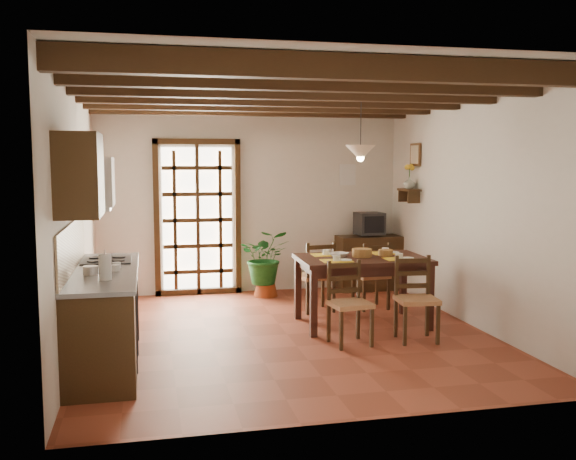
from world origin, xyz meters
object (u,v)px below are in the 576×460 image
object	(u,v)px
sideboard	(369,263)
pendant_lamp	(361,151)
chair_near_left	(349,319)
chair_far_left	(316,289)
potted_plant	(266,257)
chair_far_right	(371,288)
kitchen_counter	(105,315)
dining_table	(362,266)
chair_near_right	(416,315)
crt_tv	(369,223)

from	to	relation	value
sideboard	pendant_lamp	bearing A→B (deg)	-113.69
chair_near_left	pendant_lamp	xyz separation A→B (m)	(0.40, 0.87, 1.80)
chair_far_left	potted_plant	size ratio (longest dim) A/B	0.45
chair_far_left	chair_far_right	size ratio (longest dim) A/B	1.03
kitchen_counter	sideboard	xyz separation A→B (m)	(3.73, 2.83, -0.06)
kitchen_counter	dining_table	xyz separation A→B (m)	(2.92, 0.84, 0.24)
kitchen_counter	chair_near_right	world-z (taller)	kitchen_counter
chair_near_left	chair_far_right	bearing A→B (deg)	55.64
kitchen_counter	crt_tv	world-z (taller)	kitchen_counter
potted_plant	pendant_lamp	bearing A→B (deg)	-64.52
chair_near_left	crt_tv	xyz separation A→B (m)	(1.20, 2.75, 0.74)
chair_far_left	pendant_lamp	xyz separation A→B (m)	(0.36, -0.68, 1.79)
chair_near_left	chair_far_right	distance (m)	1.73
chair_far_left	chair_far_right	xyz separation A→B (m)	(0.76, -0.02, -0.01)
chair_far_right	chair_near_left	bearing A→B (deg)	55.77
pendant_lamp	chair_near_right	bearing A→B (deg)	-67.83
dining_table	crt_tv	bearing A→B (deg)	69.35
crt_tv	potted_plant	xyz separation A→B (m)	(-1.63, -0.14, -0.45)
kitchen_counter	pendant_lamp	world-z (taller)	pendant_lamp
kitchen_counter	potted_plant	distance (m)	3.40
chair_far_left	dining_table	bearing A→B (deg)	105.93
chair_near_right	chair_near_left	bearing A→B (deg)	-175.68
dining_table	potted_plant	xyz separation A→B (m)	(-0.83, 1.84, -0.15)
potted_plant	sideboard	bearing A→B (deg)	5.17
kitchen_counter	chair_near_left	distance (m)	2.53
chair_near_right	chair_far_right	xyz separation A→B (m)	(0.04, 1.55, -0.01)
chair_far_left	pendant_lamp	bearing A→B (deg)	109.00
kitchen_counter	chair_near_right	bearing A→B (deg)	0.95
potted_plant	chair_near_right	bearing A→B (deg)	-65.62
crt_tv	potted_plant	distance (m)	1.70
chair_far_right	crt_tv	bearing A→B (deg)	-115.06
dining_table	chair_far_left	size ratio (longest dim) A/B	1.66
pendant_lamp	chair_far_left	bearing A→B (deg)	117.53
kitchen_counter	pendant_lamp	distance (m)	3.47
chair_near_left	potted_plant	distance (m)	2.66
dining_table	chair_far_right	world-z (taller)	chair_far_right
kitchen_counter	pendant_lamp	size ratio (longest dim) A/B	2.66
dining_table	chair_far_right	distance (m)	0.97
chair_near_right	potted_plant	size ratio (longest dim) A/B	0.44
dining_table	chair_far_right	xyz separation A→B (m)	(0.40, 0.77, -0.43)
chair_near_right	pendant_lamp	world-z (taller)	pendant_lamp
crt_tv	potted_plant	bearing A→B (deg)	-179.59
dining_table	chair_near_right	world-z (taller)	chair_near_right
sideboard	dining_table	bearing A→B (deg)	-112.64
chair_far_right	pendant_lamp	distance (m)	1.96
chair_far_right	sideboard	bearing A→B (deg)	-114.98
kitchen_counter	chair_near_left	bearing A→B (deg)	1.64
chair_near_left	crt_tv	size ratio (longest dim) A/B	2.14
dining_table	chair_near_left	bearing A→B (deg)	-116.13
sideboard	potted_plant	world-z (taller)	potted_plant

